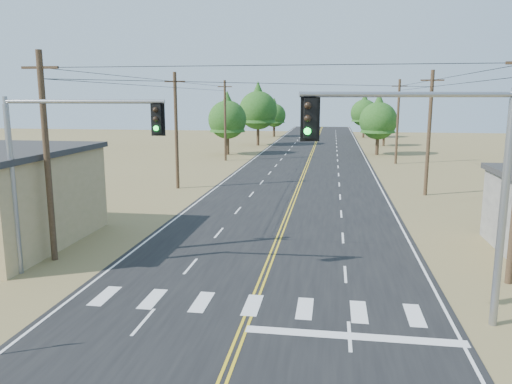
# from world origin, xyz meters

# --- Properties ---
(road) EXTENTS (15.00, 200.00, 0.02)m
(road) POSITION_xyz_m (0.00, 30.00, 0.01)
(road) COLOR black
(road) RESTS_ON ground
(utility_pole_left_near) EXTENTS (1.80, 0.30, 10.00)m
(utility_pole_left_near) POSITION_xyz_m (-10.50, 12.00, 5.12)
(utility_pole_left_near) COLOR #4C3826
(utility_pole_left_near) RESTS_ON ground
(utility_pole_left_mid) EXTENTS (1.80, 0.30, 10.00)m
(utility_pole_left_mid) POSITION_xyz_m (-10.50, 32.00, 5.12)
(utility_pole_left_mid) COLOR #4C3826
(utility_pole_left_mid) RESTS_ON ground
(utility_pole_left_far) EXTENTS (1.80, 0.30, 10.00)m
(utility_pole_left_far) POSITION_xyz_m (-10.50, 52.00, 5.12)
(utility_pole_left_far) COLOR #4C3826
(utility_pole_left_far) RESTS_ON ground
(utility_pole_right_mid) EXTENTS (1.80, 0.30, 10.00)m
(utility_pole_right_mid) POSITION_xyz_m (10.50, 32.00, 5.12)
(utility_pole_right_mid) COLOR #4C3826
(utility_pole_right_mid) RESTS_ON ground
(utility_pole_right_far) EXTENTS (1.80, 0.30, 10.00)m
(utility_pole_right_far) POSITION_xyz_m (10.50, 52.00, 5.12)
(utility_pole_right_far) COLOR #4C3826
(utility_pole_right_far) RESTS_ON ground
(signal_mast_left) EXTENTS (7.12, 0.54, 7.90)m
(signal_mast_left) POSITION_xyz_m (-8.93, 10.07, 5.39)
(signal_mast_left) COLOR gray
(signal_mast_left) RESTS_ON ground
(signal_mast_right) EXTENTS (6.94, 2.10, 8.16)m
(signal_mast_right) POSITION_xyz_m (6.59, 7.14, 5.55)
(signal_mast_right) COLOR gray
(signal_mast_right) RESTS_ON ground
(tree_left_near) EXTENTS (5.31, 5.31, 8.85)m
(tree_left_near) POSITION_xyz_m (-11.63, 58.69, 5.41)
(tree_left_near) COLOR #3F2D1E
(tree_left_near) RESTS_ON ground
(tree_left_mid) EXTENTS (6.34, 6.34, 10.56)m
(tree_left_mid) POSITION_xyz_m (-9.47, 73.09, 6.46)
(tree_left_mid) COLOR #3F2D1E
(tree_left_mid) RESTS_ON ground
(tree_left_far) EXTENTS (4.74, 4.74, 7.90)m
(tree_left_far) POSITION_xyz_m (-9.00, 92.30, 4.83)
(tree_left_far) COLOR #3F2D1E
(tree_left_far) RESTS_ON ground
(tree_right_near) EXTENTS (5.16, 5.16, 8.59)m
(tree_right_near) POSITION_xyz_m (9.06, 61.46, 5.25)
(tree_right_near) COLOR #3F2D1E
(tree_right_near) RESTS_ON ground
(tree_right_mid) EXTENTS (3.81, 3.81, 6.35)m
(tree_right_mid) POSITION_xyz_m (11.29, 75.32, 3.88)
(tree_right_mid) COLOR #3F2D1E
(tree_right_mid) RESTS_ON ground
(tree_right_far) EXTENTS (5.33, 5.33, 8.89)m
(tree_right_far) POSITION_xyz_m (9.00, 92.81, 5.44)
(tree_right_far) COLOR #3F2D1E
(tree_right_far) RESTS_ON ground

